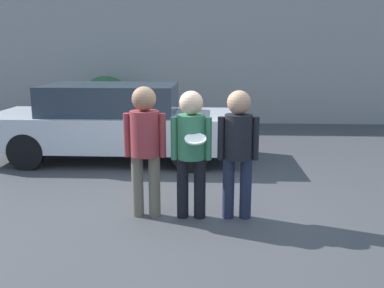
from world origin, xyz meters
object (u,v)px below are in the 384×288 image
(person_left, at_px, (145,140))
(person_right, at_px, (238,144))
(shrub, at_px, (106,102))
(parked_car_near, at_px, (115,122))
(person_middle_with_frisbee, at_px, (191,144))

(person_left, height_order, person_right, person_left)
(person_left, distance_m, shrub, 6.76)
(person_left, bearing_deg, parked_car_near, 109.86)
(person_left, relative_size, shrub, 1.19)
(person_left, bearing_deg, shrub, 108.25)
(person_right, bearing_deg, person_left, 179.71)
(person_right, bearing_deg, parked_car_near, 127.41)
(person_left, bearing_deg, person_middle_with_frisbee, -2.56)
(person_left, distance_m, person_right, 1.17)
(parked_car_near, bearing_deg, person_left, -70.14)
(person_left, height_order, person_middle_with_frisbee, person_left)
(parked_car_near, bearing_deg, person_right, -52.59)
(person_middle_with_frisbee, relative_size, shrub, 1.16)
(person_right, height_order, parked_car_near, person_right)
(parked_car_near, relative_size, shrub, 3.37)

